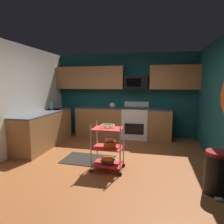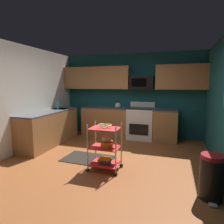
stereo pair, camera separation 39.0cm
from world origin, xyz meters
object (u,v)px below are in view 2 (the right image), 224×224
(mixing_bowl_large, at_px, (107,144))
(book_stack, at_px, (105,161))
(kettle, at_px, (118,105))
(mixing_bowl_small, at_px, (107,139))
(microwave, at_px, (142,82))
(oven_range, at_px, (141,123))
(trash_can, at_px, (212,177))
(rolling_cart, at_px, (105,147))
(fruit_bowl, at_px, (105,126))
(dish_soap_bottle, at_px, (58,106))

(mixing_bowl_large, bearing_deg, book_stack, -180.00)
(kettle, bearing_deg, mixing_bowl_small, -78.88)
(microwave, xyz_separation_m, book_stack, (-0.28, -2.51, -1.52))
(microwave, distance_m, kettle, 1.01)
(mixing_bowl_large, bearing_deg, kettle, 101.31)
(oven_range, bearing_deg, microwave, 90.26)
(oven_range, relative_size, trash_can, 1.67)
(mixing_bowl_small, relative_size, trash_can, 0.28)
(microwave, distance_m, rolling_cart, 2.81)
(microwave, height_order, mixing_bowl_large, microwave)
(book_stack, bearing_deg, trash_can, -13.45)
(microwave, height_order, fruit_bowl, microwave)
(oven_range, relative_size, fruit_bowl, 4.04)
(mixing_bowl_small, bearing_deg, kettle, 101.12)
(oven_range, bearing_deg, dish_soap_bottle, -159.75)
(oven_range, xyz_separation_m, trash_can, (1.51, -2.83, -0.15))
(mixing_bowl_small, distance_m, kettle, 2.46)
(microwave, relative_size, rolling_cart, 0.77)
(mixing_bowl_large, bearing_deg, dish_soap_bottle, 143.34)
(microwave, height_order, rolling_cart, microwave)
(book_stack, bearing_deg, rolling_cart, 0.00)
(mixing_bowl_small, bearing_deg, dish_soap_bottle, 143.43)
(rolling_cart, height_order, fruit_bowl, rolling_cart)
(microwave, relative_size, trash_can, 1.06)
(rolling_cart, relative_size, mixing_bowl_small, 5.03)
(microwave, xyz_separation_m, trash_can, (1.51, -2.93, -1.37))
(microwave, height_order, trash_can, microwave)
(microwave, height_order, mixing_bowl_small, microwave)
(kettle, bearing_deg, oven_range, 0.31)
(kettle, xyz_separation_m, trash_can, (2.23, -2.83, -0.67))
(mixing_bowl_large, bearing_deg, fruit_bowl, -180.00)
(fruit_bowl, bearing_deg, dish_soap_bottle, 142.80)
(mixing_bowl_small, bearing_deg, fruit_bowl, -156.29)
(microwave, bearing_deg, mixing_bowl_large, -95.54)
(oven_range, height_order, dish_soap_bottle, dish_soap_bottle)
(mixing_bowl_small, relative_size, dish_soap_bottle, 0.91)
(microwave, bearing_deg, mixing_bowl_small, -95.82)
(dish_soap_bottle, bearing_deg, mixing_bowl_large, -36.66)
(book_stack, relative_size, dish_soap_bottle, 1.28)
(oven_range, xyz_separation_m, microwave, (-0.00, 0.10, 1.22))
(mixing_bowl_small, distance_m, dish_soap_bottle, 2.60)
(fruit_bowl, relative_size, mixing_bowl_large, 1.08)
(mixing_bowl_small, bearing_deg, mixing_bowl_large, -49.52)
(book_stack, bearing_deg, kettle, 100.38)
(book_stack, bearing_deg, fruit_bowl, 180.00)
(rolling_cart, relative_size, kettle, 3.47)
(oven_range, height_order, microwave, microwave)
(microwave, distance_m, book_stack, 2.94)
(mixing_bowl_large, distance_m, book_stack, 0.34)
(fruit_bowl, bearing_deg, microwave, 83.54)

